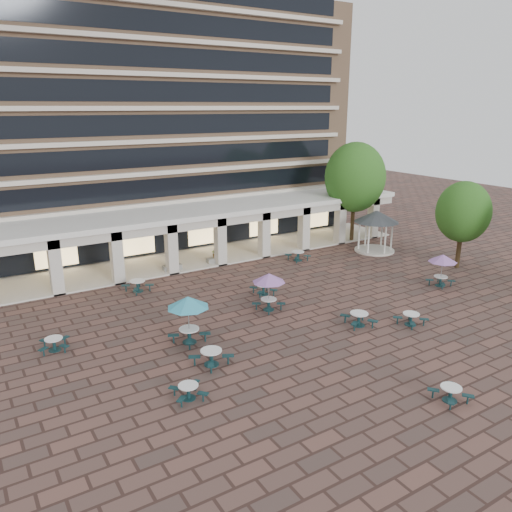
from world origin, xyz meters
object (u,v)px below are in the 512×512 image
at_px(picnic_table_0, 188,390).
at_px(picnic_table_2, 451,393).
at_px(planter_right, 216,257).
at_px(gazebo, 376,221).
at_px(planter_left, 172,264).
at_px(picnic_table_3, 359,318).

relative_size(picnic_table_0, picnic_table_2, 0.97).
bearing_deg(planter_right, gazebo, -17.05).
relative_size(picnic_table_2, planter_right, 1.11).
height_order(picnic_table_0, planter_left, planter_left).
xyz_separation_m(picnic_table_3, planter_left, (-5.47, 15.28, 0.08)).
xyz_separation_m(picnic_table_3, gazebo, (12.14, 11.06, 2.28)).
xyz_separation_m(picnic_table_2, planter_right, (0.41, 23.30, 0.10)).
bearing_deg(picnic_table_2, picnic_table_0, 153.41).
bearing_deg(planter_left, picnic_table_3, -70.32).
bearing_deg(picnic_table_3, gazebo, 56.96).
bearing_deg(picnic_table_2, gazebo, 59.36).
relative_size(picnic_table_3, planter_left, 1.39).
distance_m(picnic_table_3, planter_right, 15.37).
bearing_deg(planter_left, picnic_table_0, -110.28).
xyz_separation_m(gazebo, planter_right, (-13.78, 4.23, -2.25)).
xyz_separation_m(gazebo, planter_left, (-17.61, 4.23, -2.20)).
bearing_deg(planter_right, planter_left, -180.00).
bearing_deg(picnic_table_2, picnic_table_3, 81.71).
xyz_separation_m(planter_left, planter_right, (3.83, 0.00, -0.05)).
distance_m(picnic_table_0, picnic_table_2, 11.55).
bearing_deg(gazebo, picnic_table_3, -137.68).
bearing_deg(picnic_table_0, planter_right, 64.52).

